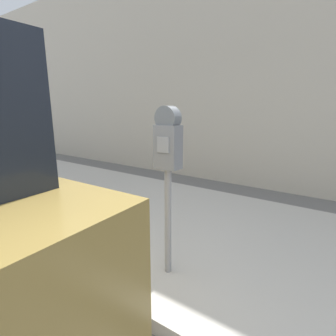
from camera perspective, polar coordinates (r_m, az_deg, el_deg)
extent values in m
cube|color=#BCB7AD|center=(3.29, 4.61, -13.11)|extent=(24.00, 2.80, 0.12)
cube|color=beige|center=(5.31, 19.73, 20.75)|extent=(24.00, 0.30, 4.55)
cylinder|color=gray|center=(2.23, 0.00, -11.66)|extent=(0.06, 0.06, 0.92)
cube|color=slate|center=(2.04, 0.00, 4.58)|extent=(0.20, 0.13, 0.34)
cube|color=gray|center=(1.98, -1.10, 5.07)|extent=(0.11, 0.01, 0.12)
cylinder|color=slate|center=(2.02, 0.00, 10.79)|extent=(0.18, 0.10, 0.18)
cylinder|color=black|center=(2.09, -27.13, -23.74)|extent=(0.62, 0.24, 0.62)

